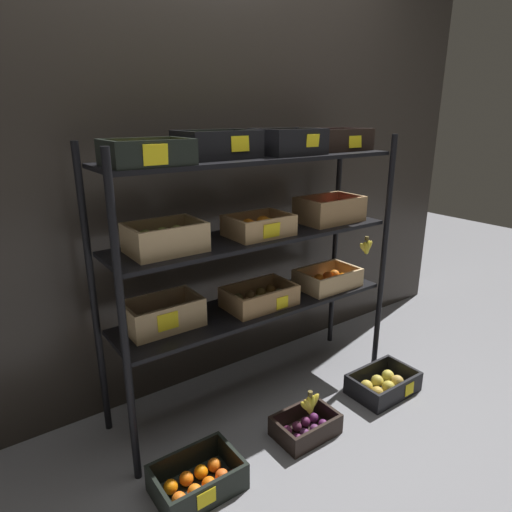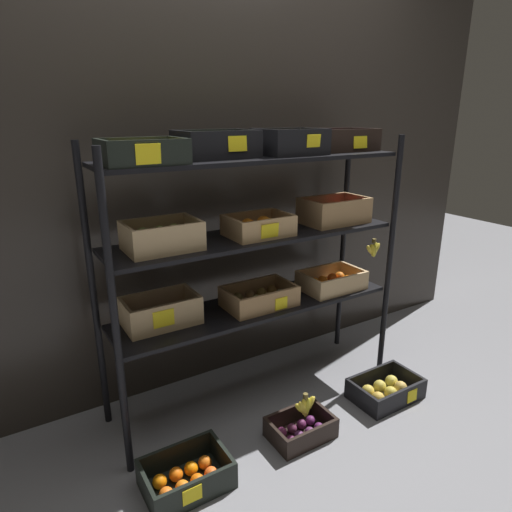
% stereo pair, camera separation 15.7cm
% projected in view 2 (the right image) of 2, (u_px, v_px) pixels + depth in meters
% --- Properties ---
extents(ground_plane, '(10.00, 10.00, 0.00)m').
position_uv_depth(ground_plane, '(256.00, 393.00, 2.51)').
color(ground_plane, gray).
extents(storefront_wall, '(3.94, 0.12, 2.34)m').
position_uv_depth(storefront_wall, '(219.00, 176.00, 2.47)').
color(storefront_wall, '#2D2823').
rests_on(storefront_wall, ground_plane).
extents(display_rack, '(1.65, 0.42, 1.43)m').
position_uv_depth(display_rack, '(257.00, 228.00, 2.21)').
color(display_rack, black).
rests_on(display_rack, ground_plane).
extents(crate_ground_tangerine, '(0.36, 0.25, 0.13)m').
position_uv_depth(crate_ground_tangerine, '(187.00, 477.00, 1.87)').
color(crate_ground_tangerine, black).
rests_on(crate_ground_tangerine, ground_plane).
extents(crate_ground_plum, '(0.31, 0.21, 0.11)m').
position_uv_depth(crate_ground_plum, '(301.00, 429.00, 2.16)').
color(crate_ground_plum, black).
rests_on(crate_ground_plum, ground_plane).
extents(crate_ground_apple_gold, '(0.38, 0.25, 0.11)m').
position_uv_depth(crate_ground_apple_gold, '(385.00, 390.00, 2.45)').
color(crate_ground_apple_gold, black).
rests_on(crate_ground_apple_gold, ground_plane).
extents(banana_bunch_loose, '(0.14, 0.04, 0.13)m').
position_uv_depth(banana_bunch_loose, '(305.00, 407.00, 2.13)').
color(banana_bunch_loose, brown).
rests_on(banana_bunch_loose, crate_ground_plum).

